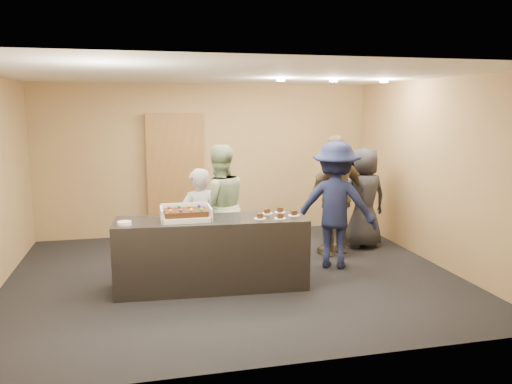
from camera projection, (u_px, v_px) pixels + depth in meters
room at (233, 178)px, 6.64m from camera, size 6.04×6.00×2.70m
serving_counter at (212, 253)px, 6.34m from camera, size 2.44×0.85×0.90m
storage_cabinet at (175, 175)px, 8.87m from camera, size 0.99×0.15×2.18m
cake_box at (186, 216)px, 6.21m from camera, size 0.62×0.42×0.18m
sheet_cake at (186, 212)px, 6.18m from camera, size 0.52×0.36×0.11m
plate_stack at (124, 223)px, 5.94m from camera, size 0.17×0.17×0.04m
slice_a at (260, 217)px, 6.26m from camera, size 0.15×0.15×0.07m
slice_b at (267, 212)px, 6.55m from camera, size 0.15×0.15×0.07m
slice_c at (280, 217)px, 6.27m from camera, size 0.15×0.15×0.07m
slice_d at (280, 211)px, 6.63m from camera, size 0.15×0.15×0.07m
slice_e at (294, 214)px, 6.45m from camera, size 0.15×0.15×0.07m
person_server_grey at (198, 223)px, 6.70m from camera, size 0.64×0.55×1.49m
person_sage_man at (219, 207)px, 7.10m from camera, size 0.92×0.75×1.77m
person_navy_man at (335, 205)px, 7.11m from camera, size 1.35×1.13×1.81m
person_brown_extra at (337, 195)px, 7.74m from camera, size 1.19×0.81×1.87m
person_dark_suit at (363, 198)px, 8.16m from camera, size 0.84×0.58×1.65m
ceiling_spotlights at (334, 81)px, 7.26m from camera, size 1.72×0.12×0.03m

